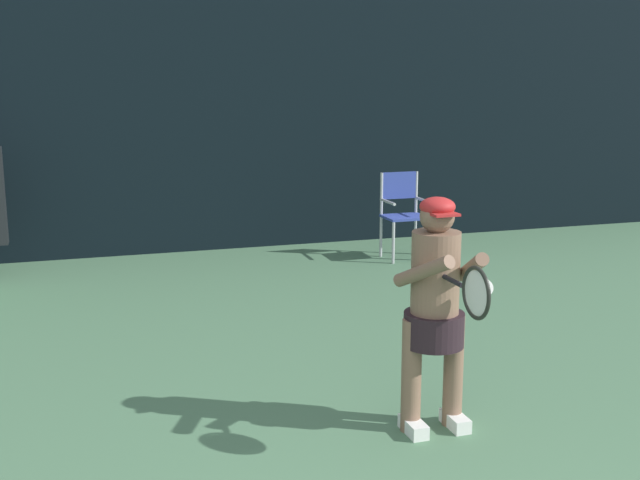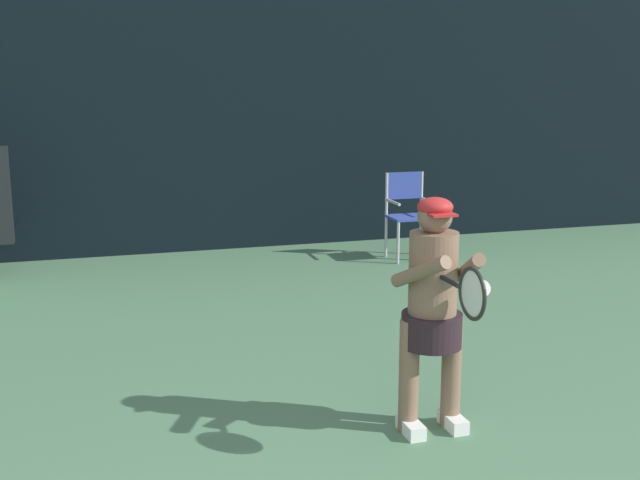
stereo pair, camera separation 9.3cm
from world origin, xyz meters
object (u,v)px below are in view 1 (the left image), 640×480
object	(u,v)px
water_bottle	(444,249)
tennis_player	(435,304)
tennis_racket	(474,292)
umpire_chair	(403,210)

from	to	relation	value
water_bottle	tennis_player	size ratio (longest dim) A/B	0.17
water_bottle	tennis_racket	world-z (taller)	tennis_racket
umpire_chair	tennis_racket	distance (m)	5.57
umpire_chair	water_bottle	distance (m)	0.72
tennis_player	tennis_racket	bearing A→B (deg)	-91.67
umpire_chair	tennis_player	distance (m)	5.07
water_bottle	tennis_player	world-z (taller)	tennis_player
tennis_player	water_bottle	bearing A→B (deg)	62.70
umpire_chair	water_bottle	bearing A→B (deg)	-24.93
water_bottle	tennis_racket	distance (m)	5.61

